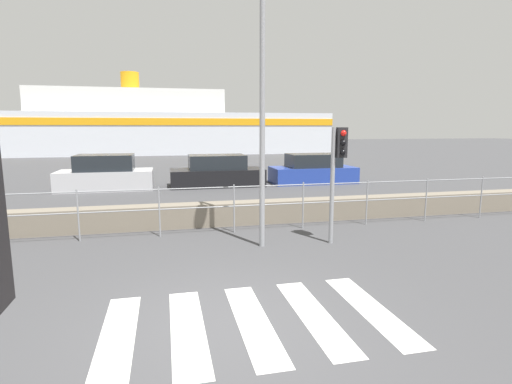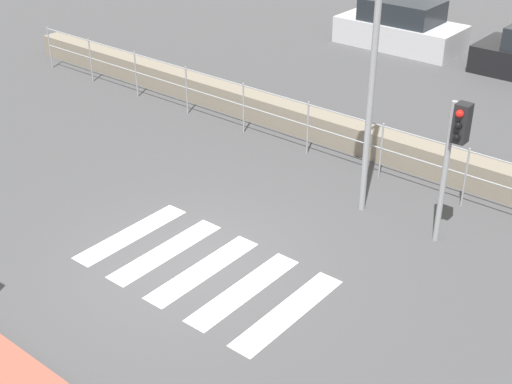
{
  "view_description": "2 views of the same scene",
  "coord_description": "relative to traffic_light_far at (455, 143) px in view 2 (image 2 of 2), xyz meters",
  "views": [
    {
      "loc": [
        -0.75,
        -5.07,
        2.68
      ],
      "look_at": [
        0.87,
        2.0,
        1.5
      ],
      "focal_mm": 28.0,
      "sensor_mm": 36.0,
      "label": 1
    },
    {
      "loc": [
        7.35,
        -7.14,
        6.98
      ],
      "look_at": [
        0.7,
        1.0,
        1.2
      ],
      "focal_mm": 50.0,
      "sensor_mm": 36.0,
      "label": 2
    }
  ],
  "objects": [
    {
      "name": "traffic_light_far",
      "position": [
        0.0,
        0.0,
        0.0
      ],
      "size": [
        0.34,
        0.32,
        2.68
      ],
      "color": "gray",
      "rests_on": "ground_plane"
    },
    {
      "name": "ground_plane",
      "position": [
        -3.08,
        -3.35,
        -1.97
      ],
      "size": [
        160.0,
        160.0,
        0.0
      ],
      "primitive_type": "plane",
      "color": "#424244"
    },
    {
      "name": "streetlamp",
      "position": [
        -1.74,
        -0.02,
        1.98
      ],
      "size": [
        0.32,
        0.91,
        6.45
      ],
      "color": "gray",
      "rests_on": "ground_plane"
    },
    {
      "name": "harbor_fence",
      "position": [
        -3.08,
        1.46,
        -1.15
      ],
      "size": [
        20.52,
        0.04,
        1.25
      ],
      "color": "gray",
      "rests_on": "ground_plane"
    },
    {
      "name": "parked_car_silver",
      "position": [
        -6.37,
        9.83,
        -1.32
      ],
      "size": [
        3.97,
        1.82,
        1.52
      ],
      "color": "#BCBCC1",
      "rests_on": "ground_plane"
    },
    {
      "name": "seawall",
      "position": [
        -3.08,
        2.34,
        -1.66
      ],
      "size": [
        22.75,
        0.55,
        0.63
      ],
      "color": "slate",
      "rests_on": "ground_plane"
    },
    {
      "name": "crosswalk",
      "position": [
        -2.71,
        -3.35,
        -1.97
      ],
      "size": [
        4.05,
        2.4,
        0.01
      ],
      "color": "silver",
      "rests_on": "ground_plane"
    }
  ]
}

